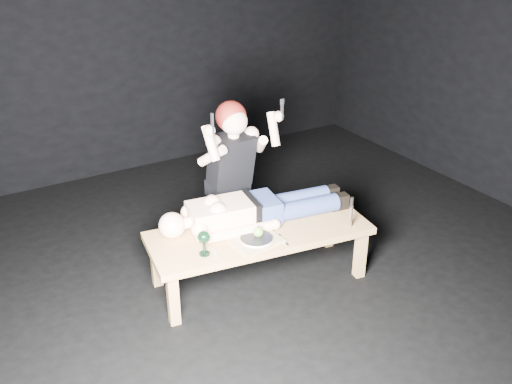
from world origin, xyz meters
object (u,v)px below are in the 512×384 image
lying_man (258,206)px  table (259,255)px  carving_knife (351,212)px  goblet (204,243)px  serving_tray (256,241)px  kneeling_woman (226,174)px

lying_man → table: bearing=-108.0°
carving_knife → goblet: bearing=177.1°
serving_tray → goblet: (-0.39, 0.05, 0.08)m
lying_man → kneeling_woman: 0.46m
serving_tray → carving_knife: carving_knife is taller
table → kneeling_woman: kneeling_woman is taller
table → goblet: bearing=-161.6°
table → kneeling_woman: size_ratio=1.23×
goblet → carving_knife: 1.14m
table → kneeling_woman: bearing=94.9°
table → serving_tray: bearing=-120.0°
lying_man → carving_knife: bearing=-31.3°
lying_man → kneeling_woman: (-0.04, 0.44, 0.11)m
serving_tray → table: bearing=51.8°
table → serving_tray: 0.29m
table → carving_knife: size_ratio=6.64×
serving_tray → carving_knife: bearing=-13.4°
lying_man → goblet: bearing=-149.8°
serving_tray → kneeling_woman: bearing=78.8°
goblet → kneeling_woman: bearing=51.4°
kneeling_woman → carving_knife: bearing=-58.4°
lying_man → carving_knife: 0.71m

